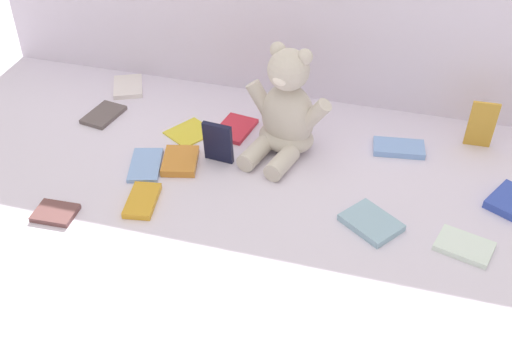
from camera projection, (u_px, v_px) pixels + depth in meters
name	position (u px, v px, depth m)	size (l,w,h in m)	color
ground_plane	(265.00, 179.00, 1.56)	(3.20, 3.20, 0.00)	silver
teddy_bear	(286.00, 113.00, 1.60)	(0.24, 0.23, 0.29)	beige
book_case_0	(482.00, 124.00, 1.63)	(0.07, 0.01, 0.14)	gold
book_case_2	(142.00, 200.00, 1.48)	(0.07, 0.12, 0.02)	gold
book_case_3	(181.00, 160.00, 1.60)	(0.09, 0.11, 0.02)	orange
book_case_4	(371.00, 223.00, 1.42)	(0.09, 0.12, 0.02)	#8DB4C9
book_case_5	(399.00, 148.00, 1.65)	(0.07, 0.13, 0.02)	#7EA8E7
book_case_6	(146.00, 165.00, 1.59)	(0.08, 0.13, 0.01)	#82AAE6
book_case_7	(104.00, 115.00, 1.78)	(0.08, 0.12, 0.01)	#5B4F4C
book_case_8	(464.00, 246.00, 1.36)	(0.08, 0.12, 0.01)	white
book_case_9	(128.00, 87.00, 1.90)	(0.08, 0.12, 0.01)	white
book_case_10	(235.00, 129.00, 1.73)	(0.09, 0.12, 0.01)	red
book_case_11	(218.00, 143.00, 1.58)	(0.08, 0.01, 0.11)	black
book_case_12	(190.00, 132.00, 1.72)	(0.10, 0.11, 0.01)	yellow
book_case_13	(55.00, 213.00, 1.45)	(0.07, 0.09, 0.01)	brown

